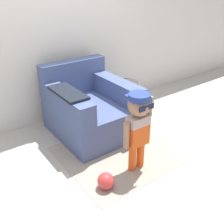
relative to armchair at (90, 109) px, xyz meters
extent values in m
plane|color=#ADA89E|center=(-0.14, -0.25, -0.32)|extent=(10.00, 10.00, 0.00)
cube|color=silver|center=(-0.14, 0.64, 0.98)|extent=(10.00, 0.05, 2.60)
cube|color=#475684|center=(0.00, -0.04, -0.11)|extent=(0.92, 1.05, 0.41)
cube|color=#475684|center=(0.00, 0.40, 0.32)|extent=(0.92, 0.17, 0.45)
cube|color=#475684|center=(-0.36, -0.13, 0.22)|extent=(0.20, 0.88, 0.25)
cube|color=#475684|center=(0.36, -0.13, 0.22)|extent=(0.20, 0.88, 0.25)
cube|color=black|center=(-0.36, -0.13, 0.36)|extent=(0.24, 0.58, 0.03)
cylinder|color=#E05119|center=(-0.08, -0.94, -0.16)|extent=(0.08, 0.08, 0.31)
cylinder|color=#E05119|center=(0.03, -0.94, -0.16)|extent=(0.08, 0.08, 0.31)
cube|color=#E05119|center=(-0.02, -0.94, 0.10)|extent=(0.22, 0.13, 0.22)
cube|color=#B29993|center=(-0.02, -0.94, 0.26)|extent=(0.22, 0.13, 0.10)
sphere|color=#997051|center=(-0.02, -0.94, 0.43)|extent=(0.22, 0.22, 0.22)
cylinder|color=navy|center=(-0.02, -0.94, 0.51)|extent=(0.21, 0.21, 0.06)
cube|color=navy|center=(-0.02, -0.84, 0.49)|extent=(0.13, 0.10, 0.01)
cube|color=#0F1433|center=(-0.02, -1.05, 0.44)|extent=(0.18, 0.01, 0.05)
cylinder|color=#997051|center=(-0.17, -0.94, 0.14)|extent=(0.06, 0.06, 0.27)
cylinder|color=#997051|center=(0.11, -0.94, 0.35)|extent=(0.09, 0.06, 0.16)
cube|color=gray|center=(0.11, -0.96, 0.43)|extent=(0.02, 0.07, 0.13)
cylinder|color=#333333|center=(0.74, 0.16, -0.31)|extent=(0.22, 0.22, 0.02)
cylinder|color=#333333|center=(0.74, 0.16, -0.09)|extent=(0.06, 0.06, 0.46)
cylinder|color=#333333|center=(0.74, 0.16, 0.15)|extent=(0.33, 0.33, 0.02)
cube|color=#9E9384|center=(-0.01, -0.62, -0.31)|extent=(1.28, 1.17, 0.01)
sphere|color=#D13838|center=(-0.46, -1.00, -0.23)|extent=(0.17, 0.17, 0.17)
camera|label=1|loc=(-1.56, -2.60, 1.50)|focal=42.00mm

